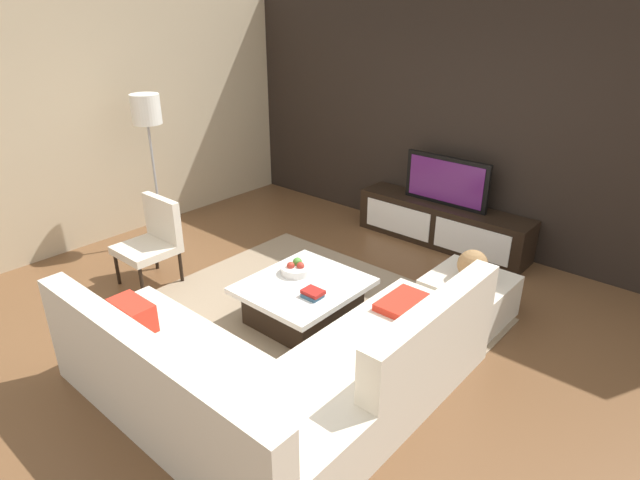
{
  "coord_description": "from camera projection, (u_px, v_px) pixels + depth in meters",
  "views": [
    {
      "loc": [
        2.72,
        -2.91,
        2.68
      ],
      "look_at": [
        -0.35,
        0.61,
        0.55
      ],
      "focal_mm": 29.9,
      "sensor_mm": 36.0,
      "label": 1
    }
  ],
  "objects": [
    {
      "name": "decorative_ball",
      "position": [
        473.0,
        265.0,
        4.69
      ],
      "size": [
        0.27,
        0.27,
        0.27
      ],
      "primitive_type": "sphere",
      "color": "#997247",
      "rests_on": "ottoman"
    },
    {
      "name": "side_wall_left",
      "position": [
        113.0,
        118.0,
        6.21
      ],
      "size": [
        0.12,
        5.2,
        2.8
      ],
      "primitive_type": "cube",
      "color": "#C6B28E",
      "rests_on": "ground"
    },
    {
      "name": "accent_chair_near",
      "position": [
        154.0,
        236.0,
        5.37
      ],
      "size": [
        0.53,
        0.53,
        0.87
      ],
      "rotation": [
        0.0,
        0.0,
        0.02
      ],
      "color": "black",
      "rests_on": "ground"
    },
    {
      "name": "coffee_table",
      "position": [
        304.0,
        301.0,
        4.78
      ],
      "size": [
        0.93,
        1.03,
        0.38
      ],
      "color": "black",
      "rests_on": "ground"
    },
    {
      "name": "feature_wall_back",
      "position": [
        465.0,
        122.0,
        6.01
      ],
      "size": [
        6.4,
        0.12,
        2.8
      ],
      "primitive_type": "cube",
      "color": "black",
      "rests_on": "ground"
    },
    {
      "name": "fruit_bowl",
      "position": [
        296.0,
        269.0,
        4.87
      ],
      "size": [
        0.28,
        0.28,
        0.13
      ],
      "color": "silver",
      "rests_on": "coffee_table"
    },
    {
      "name": "ottoman",
      "position": [
        468.0,
        298.0,
        4.83
      ],
      "size": [
        0.7,
        0.7,
        0.4
      ],
      "primitive_type": "cube",
      "color": "beige",
      "rests_on": "ground"
    },
    {
      "name": "media_console",
      "position": [
        442.0,
        224.0,
        6.27
      ],
      "size": [
        2.09,
        0.45,
        0.5
      ],
      "color": "black",
      "rests_on": "ground"
    },
    {
      "name": "book_stack",
      "position": [
        313.0,
        294.0,
        4.48
      ],
      "size": [
        0.18,
        0.15,
        0.06
      ],
      "color": "#2D516B",
      "rests_on": "coffee_table"
    },
    {
      "name": "area_rug",
      "position": [
        296.0,
        324.0,
        4.79
      ],
      "size": [
        2.97,
        2.77,
        0.01
      ],
      "primitive_type": "cube",
      "color": "gray",
      "rests_on": "ground"
    },
    {
      "name": "sectional_couch",
      "position": [
        275.0,
        374.0,
        3.71
      ],
      "size": [
        2.4,
        2.39,
        0.84
      ],
      "color": "beige",
      "rests_on": "ground"
    },
    {
      "name": "floor_lamp",
      "position": [
        147.0,
        119.0,
        5.8
      ],
      "size": [
        0.32,
        0.32,
        1.74
      ],
      "color": "#A5A5AA",
      "rests_on": "ground"
    },
    {
      "name": "television",
      "position": [
        446.0,
        181.0,
        6.05
      ],
      "size": [
        1.03,
        0.06,
        0.56
      ],
      "color": "black",
      "rests_on": "media_console"
    },
    {
      "name": "ground_plane",
      "position": [
        305.0,
        328.0,
        4.73
      ],
      "size": [
        14.0,
        14.0,
        0.0
      ],
      "primitive_type": "plane",
      "color": "brown"
    }
  ]
}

